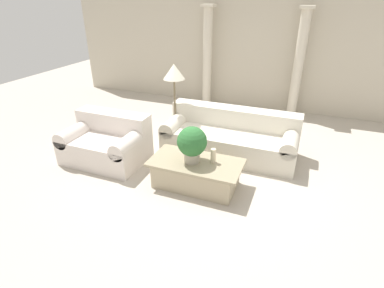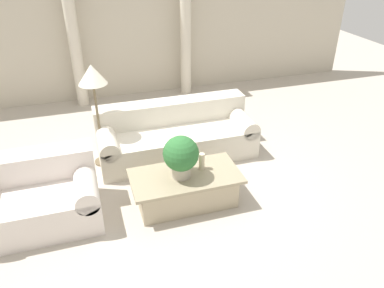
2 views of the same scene
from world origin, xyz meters
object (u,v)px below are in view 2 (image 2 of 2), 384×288
Objects in this scene: loveseat at (39,196)px; floor_lamp at (93,81)px; sofa_long at (176,135)px; potted_plant at (181,155)px; coffee_table at (185,188)px.

loveseat is 1.67m from floor_lamp.
floor_lamp is at bearing 176.91° from sofa_long.
potted_plant is at bearing -101.80° from sofa_long.
loveseat is 1.00× the size of coffee_table.
floor_lamp reaches higher than potted_plant.
potted_plant reaches higher than loveseat.
coffee_table is 2.51× the size of potted_plant.
loveseat is (-1.96, -1.02, 0.01)m from sofa_long.
floor_lamp reaches higher than coffee_table.
potted_plant is at bearing -164.49° from coffee_table.
sofa_long is 1.73× the size of loveseat.
coffee_table is at bearing -54.40° from floor_lamp.
sofa_long and loveseat have the same top height.
sofa_long is at bearing -3.09° from floor_lamp.
sofa_long is 1.33m from potted_plant.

